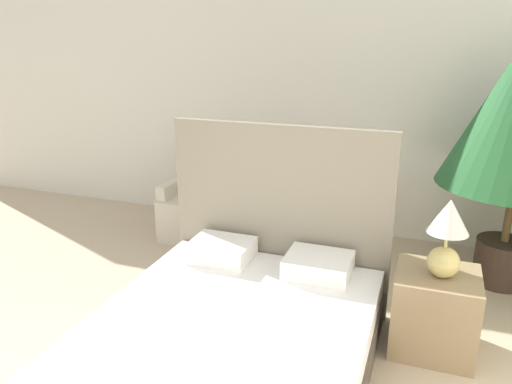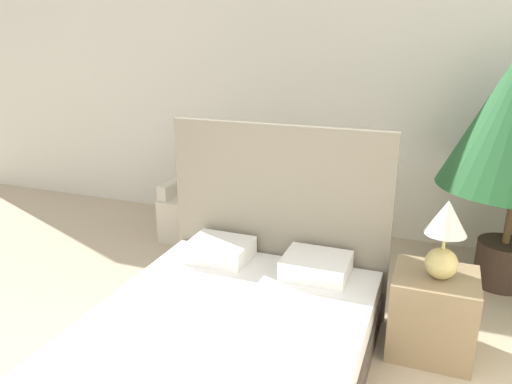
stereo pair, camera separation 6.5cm
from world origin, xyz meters
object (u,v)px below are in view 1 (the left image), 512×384
object	(u,v)px
side_table	(237,219)
table_lamp	(447,233)
armchair_near_window_right	(280,221)
nightstand	(434,312)
bed	(230,340)
armchair_near_window_left	(199,210)

from	to	relation	value
side_table	table_lamp	bearing A→B (deg)	-32.82
table_lamp	armchair_near_window_right	bearing A→B (deg)	139.15
side_table	nightstand	bearing A→B (deg)	-32.41
bed	side_table	size ratio (longest dim) A/B	4.46
bed	armchair_near_window_left	bearing A→B (deg)	120.83
armchair_near_window_left	nightstand	distance (m)	2.62
armchair_near_window_right	table_lamp	bearing A→B (deg)	-44.57
armchair_near_window_right	nightstand	world-z (taller)	armchair_near_window_right
armchair_near_window_right	table_lamp	xyz separation A→B (m)	(1.45, -1.26, 0.57)
bed	side_table	world-z (taller)	bed
nightstand	table_lamp	distance (m)	0.57
armchair_near_window_left	side_table	distance (m)	0.44
bed	armchair_near_window_left	size ratio (longest dim) A/B	2.59
armchair_near_window_right	side_table	size ratio (longest dim) A/B	1.72
armchair_near_window_right	nightstand	distance (m)	1.89
table_lamp	armchair_near_window_left	bearing A→B (deg)	151.69
bed	nightstand	size ratio (longest dim) A/B	4.00
armchair_near_window_right	table_lamp	size ratio (longest dim) A/B	1.65
nightstand	table_lamp	xyz separation A→B (m)	(0.02, -0.03, 0.57)
nightstand	bed	bearing A→B (deg)	-147.85
armchair_near_window_left	table_lamp	distance (m)	2.71
bed	armchair_near_window_left	xyz separation A→B (m)	(-1.16, 1.95, 0.02)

